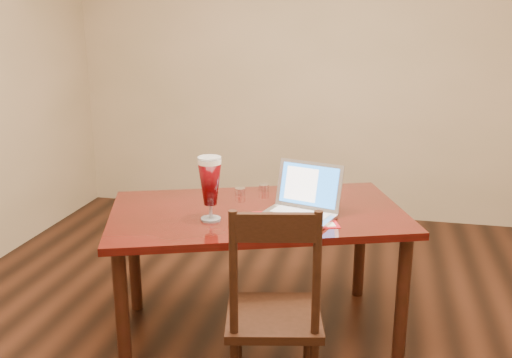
# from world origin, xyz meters

# --- Properties ---
(room_shell) EXTENTS (4.51, 5.01, 2.71)m
(room_shell) POSITION_xyz_m (0.00, 0.00, 1.76)
(room_shell) COLOR tan
(room_shell) RESTS_ON ground
(dining_table) EXTENTS (1.75, 1.34, 1.05)m
(dining_table) POSITION_xyz_m (-0.18, 0.40, 0.65)
(dining_table) COLOR #4A0B09
(dining_table) RESTS_ON ground
(dining_chair) EXTENTS (0.49, 0.47, 0.98)m
(dining_chair) POSITION_xyz_m (0.03, -0.19, 0.46)
(dining_chair) COLOR black
(dining_chair) RESTS_ON ground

